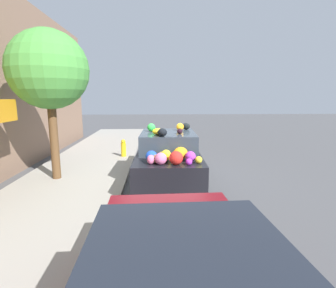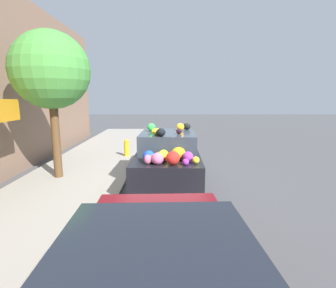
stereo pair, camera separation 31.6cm
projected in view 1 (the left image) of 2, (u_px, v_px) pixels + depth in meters
ground_plane at (163, 180)px, 8.00m from camera, size 60.00×60.00×0.00m
sidewalk_curb at (73, 180)px, 7.86m from camera, size 24.00×3.20×0.11m
street_tree at (49, 71)px, 7.29m from camera, size 2.20×2.20×4.25m
fire_hydrant at (123, 148)px, 10.64m from camera, size 0.20×0.20×0.70m
art_car at (168, 156)px, 7.81m from camera, size 4.25×1.90×1.74m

